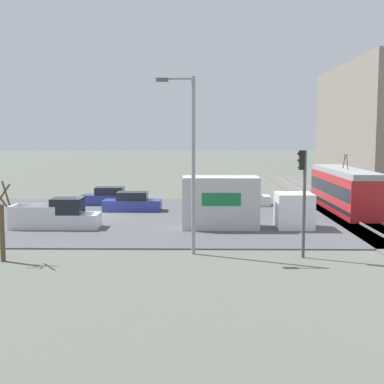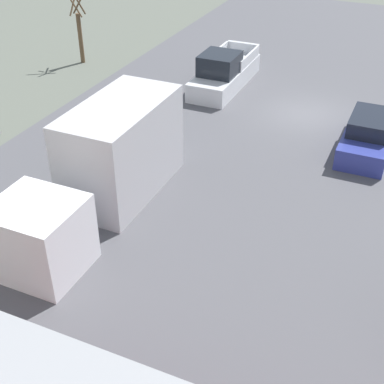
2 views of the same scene
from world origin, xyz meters
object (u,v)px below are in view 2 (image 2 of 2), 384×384
(box_truck, at_px, (105,167))
(pickup_truck, at_px, (224,73))
(sedan_car_1, at_px, (368,135))
(street_tree, at_px, (80,31))

(box_truck, xyz_separation_m, pickup_truck, (0.21, -11.68, -0.80))
(box_truck, height_order, sedan_car_1, box_truck)
(sedan_car_1, bearing_deg, street_tree, -14.07)
(box_truck, distance_m, sedan_car_1, 10.91)
(pickup_truck, relative_size, sedan_car_1, 1.24)
(street_tree, bearing_deg, box_truck, 127.05)
(pickup_truck, bearing_deg, sedan_car_1, 153.57)
(box_truck, height_order, pickup_truck, box_truck)
(pickup_truck, bearing_deg, street_tree, -1.89)
(box_truck, bearing_deg, sedan_car_1, -134.13)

